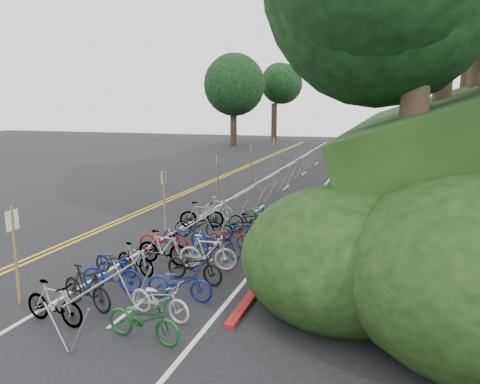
% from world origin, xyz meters
% --- Properties ---
extents(ground, '(120.00, 120.00, 0.00)m').
position_xyz_m(ground, '(0.00, 0.00, 0.00)').
color(ground, black).
rests_on(ground, ground).
extents(road_markings, '(7.47, 80.00, 0.01)m').
position_xyz_m(road_markings, '(0.63, 10.10, 0.00)').
color(road_markings, gold).
rests_on(road_markings, ground).
extents(red_curb, '(0.25, 28.00, 0.10)m').
position_xyz_m(red_curb, '(5.70, 12.00, 0.05)').
color(red_curb, maroon).
rests_on(red_curb, ground).
extents(embankment, '(14.30, 48.14, 9.11)m').
position_xyz_m(embankment, '(12.96, 19.04, 2.57)').
color(embankment, black).
rests_on(embankment, ground).
extents(tree_cluster, '(32.31, 53.92, 18.13)m').
position_xyz_m(tree_cluster, '(9.76, 22.04, 11.33)').
color(tree_cluster, '#2D2319').
rests_on(tree_cluster, ground).
extents(bike_rack_front, '(1.09, 2.72, 1.06)m').
position_xyz_m(bike_rack_front, '(2.96, -2.69, 0.77)').
color(bike_rack_front, '#9B9C9E').
rests_on(bike_rack_front, ground).
extents(bike_racks_rest, '(1.14, 23.00, 1.17)m').
position_xyz_m(bike_racks_rest, '(3.00, 13.00, 0.85)').
color(bike_racks_rest, '#9B9C9E').
rests_on(bike_racks_rest, ground).
extents(signpost_near, '(0.08, 0.40, 2.53)m').
position_xyz_m(signpost_near, '(0.25, -2.36, 1.45)').
color(signpost_near, brown).
rests_on(signpost_near, ground).
extents(signposts_rest, '(0.08, 18.40, 2.50)m').
position_xyz_m(signposts_rest, '(0.60, 14.00, 1.43)').
color(signposts_rest, brown).
rests_on(signposts_rest, ground).
extents(bike_front, '(0.80, 1.64, 0.83)m').
position_xyz_m(bike_front, '(1.45, 0.17, 0.41)').
color(bike_front, black).
rests_on(bike_front, ground).
extents(bike_valet, '(3.29, 12.25, 1.09)m').
position_xyz_m(bike_valet, '(3.02, 1.93, 0.49)').
color(bike_valet, slate).
rests_on(bike_valet, ground).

